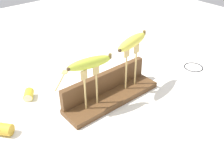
{
  "coord_description": "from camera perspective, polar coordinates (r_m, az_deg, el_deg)",
  "views": [
    {
      "loc": [
        -0.56,
        -0.67,
        0.66
      ],
      "look_at": [
        0.0,
        0.0,
        0.12
      ],
      "focal_mm": 42.24,
      "sensor_mm": 36.0,
      "label": 1
    }
  ],
  "objects": [
    {
      "name": "fork_fallen_near",
      "position": [
        1.26,
        -10.72,
        -0.48
      ],
      "size": [
        0.14,
        0.13,
        0.01
      ],
      "color": "tan",
      "rests_on": "ground"
    },
    {
      "name": "board_backstop",
      "position": [
        1.09,
        -1.57,
        -1.58
      ],
      "size": [
        0.41,
        0.02,
        0.09
      ],
      "primitive_type": "cube",
      "color": "brown",
      "rests_on": "wooden_board"
    },
    {
      "name": "banana_raised_left",
      "position": [
        0.92,
        -4.73,
        2.42
      ],
      "size": [
        0.17,
        0.07,
        0.04
      ],
      "color": "#B2C138",
      "rests_on": "fork_stand_left"
    },
    {
      "name": "fork_stand_right",
      "position": [
        1.08,
        4.31,
        2.34
      ],
      "size": [
        0.08,
        0.01,
        0.19
      ],
      "color": "tan",
      "rests_on": "wooden_board"
    },
    {
      "name": "wire_coil",
      "position": [
        1.38,
        17.25,
        1.6
      ],
      "size": [
        0.09,
        0.09,
        0.01
      ],
      "primitive_type": "torus",
      "color": "black",
      "rests_on": "ground"
    },
    {
      "name": "wooden_board",
      "position": [
        1.09,
        0.0,
        -4.99
      ],
      "size": [
        0.42,
        0.12,
        0.02
      ],
      "primitive_type": "cube",
      "color": "brown",
      "rests_on": "ground"
    },
    {
      "name": "banana_chunk_far",
      "position": [
        1.0,
        -22.32,
        -10.91
      ],
      "size": [
        0.07,
        0.07,
        0.04
      ],
      "color": "gold",
      "rests_on": "ground"
    },
    {
      "name": "banana_chunk_near",
      "position": [
        1.15,
        -17.59,
        -4.2
      ],
      "size": [
        0.06,
        0.06,
        0.04
      ],
      "color": "yellow",
      "rests_on": "ground"
    },
    {
      "name": "fork_stand_left",
      "position": [
        0.97,
        -4.5,
        -2.1
      ],
      "size": [
        0.08,
        0.01,
        0.17
      ],
      "color": "tan",
      "rests_on": "wooden_board"
    },
    {
      "name": "ground_plane",
      "position": [
        1.1,
        0.0,
        -5.47
      ],
      "size": [
        3.0,
        3.0,
        0.0
      ],
      "primitive_type": "plane",
      "color": "white"
    },
    {
      "name": "banana_raised_right",
      "position": [
        1.03,
        4.52,
        7.02
      ],
      "size": [
        0.19,
        0.09,
        0.04
      ],
      "color": "#DBD147",
      "rests_on": "fork_stand_right"
    }
  ]
}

